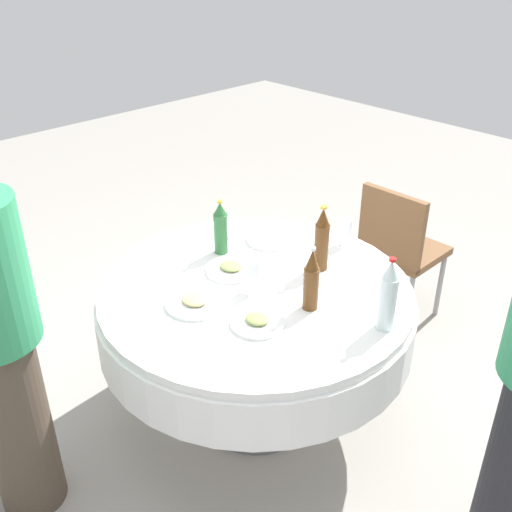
{
  "coord_description": "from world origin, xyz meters",
  "views": [
    {
      "loc": [
        -1.59,
        1.53,
        2.14
      ],
      "look_at": [
        0.0,
        0.0,
        0.89
      ],
      "focal_mm": 41.9,
      "sensor_mm": 36.0,
      "label": 1
    }
  ],
  "objects_px": {
    "bottle_brown_east": "(322,240)",
    "bottle_clear_right": "(388,296)",
    "plate_front": "(257,322)",
    "dining_table": "(256,314)",
    "chair_south": "(399,245)",
    "plate_inner": "(195,302)",
    "bottle_brown_north": "(311,281)",
    "wine_glass_east": "(253,269)",
    "plate_outer": "(270,239)",
    "wine_glass_near": "(345,227)",
    "bottle_green_rear": "(221,229)",
    "plate_far": "(231,269)"
  },
  "relations": [
    {
      "from": "bottle_clear_right",
      "to": "plate_inner",
      "type": "bearing_deg",
      "value": 34.52
    },
    {
      "from": "plate_front",
      "to": "dining_table",
      "type": "bearing_deg",
      "value": -42.96
    },
    {
      "from": "bottle_green_rear",
      "to": "wine_glass_near",
      "type": "height_order",
      "value": "bottle_green_rear"
    },
    {
      "from": "wine_glass_east",
      "to": "plate_outer",
      "type": "xyz_separation_m",
      "value": [
        0.28,
        -0.38,
        -0.1
      ]
    },
    {
      "from": "bottle_brown_east",
      "to": "plate_inner",
      "type": "relative_size",
      "value": 1.26
    },
    {
      "from": "dining_table",
      "to": "plate_front",
      "type": "bearing_deg",
      "value": 137.04
    },
    {
      "from": "wine_glass_east",
      "to": "plate_front",
      "type": "relative_size",
      "value": 0.67
    },
    {
      "from": "plate_front",
      "to": "wine_glass_east",
      "type": "bearing_deg",
      "value": -39.7
    },
    {
      "from": "bottle_brown_north",
      "to": "plate_front",
      "type": "relative_size",
      "value": 1.3
    },
    {
      "from": "bottle_clear_right",
      "to": "plate_outer",
      "type": "height_order",
      "value": "bottle_clear_right"
    },
    {
      "from": "bottle_green_rear",
      "to": "bottle_brown_north",
      "type": "xyz_separation_m",
      "value": [
        -0.61,
        0.05,
        0.0
      ]
    },
    {
      "from": "bottle_brown_north",
      "to": "plate_inner",
      "type": "relative_size",
      "value": 1.14
    },
    {
      "from": "chair_south",
      "to": "plate_far",
      "type": "bearing_deg",
      "value": -98.67
    },
    {
      "from": "plate_far",
      "to": "bottle_clear_right",
      "type": "bearing_deg",
      "value": -168.69
    },
    {
      "from": "dining_table",
      "to": "plate_front",
      "type": "relative_size",
      "value": 6.41
    },
    {
      "from": "bottle_brown_east",
      "to": "plate_inner",
      "type": "distance_m",
      "value": 0.64
    },
    {
      "from": "wine_glass_near",
      "to": "chair_south",
      "type": "relative_size",
      "value": 0.15
    },
    {
      "from": "bottle_brown_east",
      "to": "wine_glass_near",
      "type": "height_order",
      "value": "bottle_brown_east"
    },
    {
      "from": "bottle_clear_right",
      "to": "plate_far",
      "type": "relative_size",
      "value": 1.33
    },
    {
      "from": "plate_front",
      "to": "chair_south",
      "type": "relative_size",
      "value": 0.25
    },
    {
      "from": "bottle_green_rear",
      "to": "chair_south",
      "type": "distance_m",
      "value": 1.15
    },
    {
      "from": "bottle_clear_right",
      "to": "bottle_brown_north",
      "type": "height_order",
      "value": "bottle_clear_right"
    },
    {
      "from": "bottle_green_rear",
      "to": "chair_south",
      "type": "relative_size",
      "value": 0.31
    },
    {
      "from": "wine_glass_near",
      "to": "wine_glass_east",
      "type": "bearing_deg",
      "value": 89.62
    },
    {
      "from": "dining_table",
      "to": "wine_glass_near",
      "type": "distance_m",
      "value": 0.63
    },
    {
      "from": "plate_front",
      "to": "plate_far",
      "type": "height_order",
      "value": "same"
    },
    {
      "from": "bottle_green_rear",
      "to": "plate_far",
      "type": "height_order",
      "value": "bottle_green_rear"
    },
    {
      "from": "bottle_brown_north",
      "to": "plate_inner",
      "type": "xyz_separation_m",
      "value": [
        0.35,
        0.33,
        -0.12
      ]
    },
    {
      "from": "bottle_brown_east",
      "to": "plate_inner",
      "type": "height_order",
      "value": "bottle_brown_east"
    },
    {
      "from": "bottle_brown_north",
      "to": "plate_front",
      "type": "bearing_deg",
      "value": 74.38
    },
    {
      "from": "bottle_clear_right",
      "to": "plate_front",
      "type": "xyz_separation_m",
      "value": [
        0.36,
        0.35,
        -0.13
      ]
    },
    {
      "from": "dining_table",
      "to": "plate_inner",
      "type": "bearing_deg",
      "value": 75.74
    },
    {
      "from": "bottle_clear_right",
      "to": "plate_inner",
      "type": "xyz_separation_m",
      "value": [
        0.64,
        0.44,
        -0.13
      ]
    },
    {
      "from": "bottle_green_rear",
      "to": "plate_inner",
      "type": "xyz_separation_m",
      "value": [
        -0.27,
        0.38,
        -0.11
      ]
    },
    {
      "from": "wine_glass_near",
      "to": "dining_table",
      "type": "bearing_deg",
      "value": 88.22
    },
    {
      "from": "bottle_green_rear",
      "to": "wine_glass_near",
      "type": "xyz_separation_m",
      "value": [
        -0.36,
        -0.49,
        -0.04
      ]
    },
    {
      "from": "plate_front",
      "to": "plate_far",
      "type": "distance_m",
      "value": 0.43
    },
    {
      "from": "dining_table",
      "to": "wine_glass_near",
      "type": "height_order",
      "value": "wine_glass_near"
    },
    {
      "from": "dining_table",
      "to": "plate_front",
      "type": "xyz_separation_m",
      "value": [
        -0.21,
        0.19,
        0.16
      ]
    },
    {
      "from": "dining_table",
      "to": "chair_south",
      "type": "xyz_separation_m",
      "value": [
        0.01,
        -1.14,
        -0.07
      ]
    },
    {
      "from": "dining_table",
      "to": "bottle_clear_right",
      "type": "distance_m",
      "value": 0.66
    },
    {
      "from": "bottle_brown_east",
      "to": "plate_front",
      "type": "bearing_deg",
      "value": 102.54
    },
    {
      "from": "wine_glass_east",
      "to": "chair_south",
      "type": "bearing_deg",
      "value": -88.96
    },
    {
      "from": "bottle_brown_east",
      "to": "bottle_clear_right",
      "type": "bearing_deg",
      "value": 160.75
    },
    {
      "from": "bottle_brown_north",
      "to": "wine_glass_near",
      "type": "bearing_deg",
      "value": -64.74
    },
    {
      "from": "bottle_clear_right",
      "to": "plate_outer",
      "type": "xyz_separation_m",
      "value": [
        0.83,
        -0.19,
        -0.14
      ]
    },
    {
      "from": "bottle_clear_right",
      "to": "plate_outer",
      "type": "distance_m",
      "value": 0.86
    },
    {
      "from": "bottle_green_rear",
      "to": "wine_glass_east",
      "type": "distance_m",
      "value": 0.38
    },
    {
      "from": "plate_front",
      "to": "plate_outer",
      "type": "relative_size",
      "value": 0.92
    },
    {
      "from": "wine_glass_near",
      "to": "bottle_green_rear",
      "type": "bearing_deg",
      "value": 53.98
    }
  ]
}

